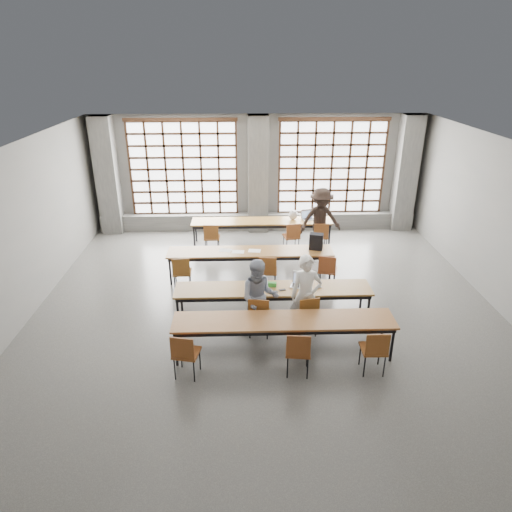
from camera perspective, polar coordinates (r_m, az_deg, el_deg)
The scene contains 40 objects.
floor at distance 9.75m, azimuth 1.40°, elevation -7.54°, with size 11.00×11.00×0.00m, color #51514F.
ceiling at distance 8.47m, azimuth 1.64°, elevation 13.09°, with size 11.00×11.00×0.00m, color silver.
wall_back at distance 14.21m, azimuth 0.22°, elevation 10.36°, with size 10.00×10.00×0.00m, color slate.
wall_front at distance 4.40m, azimuth 6.07°, elevation -25.87°, with size 10.00×10.00×0.00m, color slate.
wall_left at distance 10.01m, azimuth -28.41°, elevation 1.44°, with size 11.00×11.00×0.00m, color slate.
column_left at distance 14.49m, azimuth -18.08°, elevation 9.46°, with size 0.60×0.55×3.50m, color #51514F.
column_mid at distance 13.94m, azimuth 0.27°, elevation 10.09°, with size 0.60×0.55×3.50m, color #51514F.
column_right at distance 14.80m, azimuth 18.22°, elevation 9.73°, with size 0.60×0.55×3.50m, color #51514F.
window_left at distance 14.19m, azimuth -9.04°, elevation 10.68°, with size 3.32×0.12×3.00m.
window_right at distance 14.35m, azimuth 9.41°, elevation 10.80°, with size 3.32×0.12×3.00m.
sill_ledge at distance 14.45m, azimuth 0.24°, elevation 4.38°, with size 9.80×0.35×0.50m, color #51514F.
desk_row_a at distance 13.09m, azimuth 0.72°, elevation 4.19°, with size 4.00×0.70×0.73m.
desk_row_b at distance 11.06m, azimuth -0.72°, elevation 0.34°, with size 4.00×0.70×0.73m.
desk_row_c at distance 9.34m, azimuth 2.14°, elevation -4.37°, with size 4.00×0.70×0.73m.
desk_row_d at distance 8.31m, azimuth 3.50°, elevation -8.33°, with size 4.00×0.70×0.73m.
chair_back_left at distance 12.56m, azimuth -5.57°, elevation 2.57°, with size 0.43×0.44×0.88m.
chair_back_mid at distance 12.61m, azimuth 4.54°, elevation 2.70°, with size 0.48×0.49×0.88m.
chair_back_right at distance 12.72m, azimuth 8.06°, elevation 2.72°, with size 0.43×0.44×0.88m.
chair_mid_left at distance 10.63m, azimuth -9.28°, elevation -1.77°, with size 0.44×0.44×0.88m.
chair_mid_centre at distance 10.55m, azimuth 1.49°, elevation -1.64°, with size 0.46×0.46×0.88m.
chair_mid_right at distance 10.72m, azimuth 8.91°, elevation -1.50°, with size 0.52×0.52×0.88m.
chair_front_left at distance 8.84m, azimuth 0.38°, elevation -7.07°, with size 0.47×0.47×0.88m.
chair_front_right at distance 8.93m, azimuth 6.38°, elevation -6.92°, with size 0.50×0.50×0.88m.
chair_near_left at distance 7.89m, azimuth -8.88°, elevation -11.69°, with size 0.50×0.50×0.88m.
chair_near_mid at distance 7.88m, azimuth 5.30°, elevation -11.52°, with size 0.47×0.47×0.88m.
chair_near_right at distance 8.14m, azimuth 14.65°, elevation -11.02°, with size 0.43×0.43×0.88m.
student_male at distance 8.89m, azimuth 6.25°, elevation -4.92°, with size 0.60×0.39×1.65m, color silver.
student_female at distance 8.83m, azimuth 0.42°, elevation -5.26°, with size 0.76×0.59×1.57m, color navy.
student_back at distance 12.71m, azimuth 8.07°, elevation 4.47°, with size 1.16×0.67×1.80m, color black.
laptop_front at distance 9.43m, azimuth 5.57°, elevation -3.32°, with size 0.44×0.41×0.26m.
laptop_back at distance 13.27m, azimuth 6.49°, elevation 4.90°, with size 0.42×0.38×0.26m.
mouse at distance 9.40m, azimuth 7.96°, elevation -3.85°, with size 0.10×0.06×0.04m, color silver.
green_box at distance 9.36m, azimuth 1.81°, elevation -3.55°, with size 0.25×0.09×0.09m, color #2E872C.
phone at distance 9.23m, azimuth 3.31°, elevation -4.25°, with size 0.13×0.06×0.01m, color black.
paper_sheet_a at distance 11.08m, azimuth -3.83°, elevation 0.72°, with size 0.30×0.21×0.00m, color silver.
paper_sheet_b at distance 10.98m, azimuth -2.28°, elevation 0.54°, with size 0.30×0.21×0.00m, color white.
paper_sheet_c at distance 11.03m, azimuth -0.20°, elevation 0.67°, with size 0.30×0.21×0.00m, color white.
backpack at distance 11.14m, azimuth 7.53°, elevation 1.80°, with size 0.32×0.20×0.40m, color black.
plastic_bag at distance 13.14m, azimuth 4.66°, elevation 5.15°, with size 0.26×0.21×0.29m, color silver.
red_pouch at distance 7.97m, azimuth -8.69°, elevation -11.58°, with size 0.20×0.08×0.06m, color #AB151F.
Camera 1 is at (-0.51, -8.30, 5.10)m, focal length 32.00 mm.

